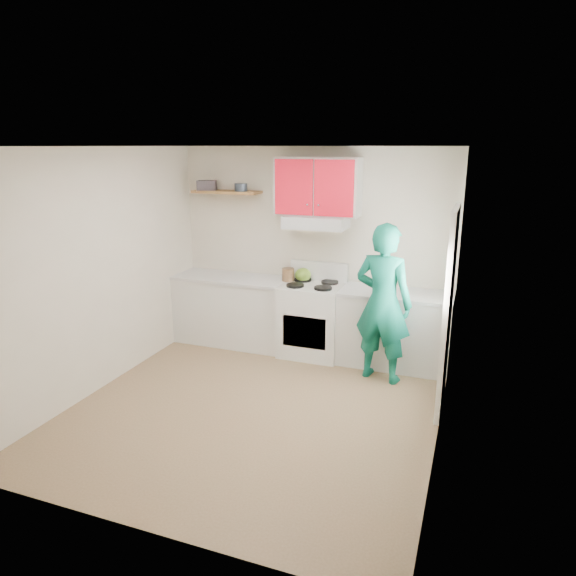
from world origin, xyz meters
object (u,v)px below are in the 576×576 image
at_px(tin, 241,187).
at_px(person, 383,303).
at_px(stove, 312,320).
at_px(crock, 288,275).
at_px(kettle, 303,275).

bearing_deg(tin, person, -16.03).
height_order(tin, person, tin).
xyz_separation_m(stove, crock, (-0.36, 0.09, 0.53)).
bearing_deg(tin, stove, -7.70).
bearing_deg(stove, kettle, 143.39).
distance_m(kettle, person, 1.27).
distance_m(stove, tin, 1.93).
bearing_deg(person, tin, -4.02).
bearing_deg(stove, person, -24.19).
bearing_deg(kettle, tin, 156.62).
height_order(stove, crock, crock).
distance_m(tin, crock, 1.28).
bearing_deg(crock, kettle, 12.40).
relative_size(kettle, person, 0.11).
height_order(stove, tin, tin).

